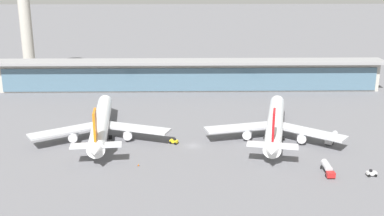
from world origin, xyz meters
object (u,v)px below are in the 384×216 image
object	(u,v)px
safety_cone_alpha	(138,165)
airliner_centre_stand	(275,124)
service_truck_under_wing_yellow	(174,141)
service_truck_near_nose_white	(332,137)
service_truck_by_tail_red	(327,168)
control_tower	(24,11)
airliner_left_stand	(101,124)
service_truck_mid_apron_white	(371,173)

from	to	relation	value
safety_cone_alpha	airliner_centre_stand	bearing A→B (deg)	27.24
airliner_centre_stand	safety_cone_alpha	bearing A→B (deg)	-152.76
service_truck_under_wing_yellow	safety_cone_alpha	distance (m)	21.65
service_truck_near_nose_white	service_truck_by_tail_red	distance (m)	27.70
airliner_centre_stand	control_tower	distance (m)	159.75
airliner_centre_stand	control_tower	size ratio (longest dim) A/B	0.99
airliner_left_stand	service_truck_under_wing_yellow	xyz separation A→B (m)	(25.97, -6.30, -4.49)
service_truck_near_nose_white	service_truck_by_tail_red	xyz separation A→B (m)	(-9.16, -26.14, 0.00)
airliner_left_stand	airliner_centre_stand	xyz separation A→B (m)	(61.78, -1.29, 0.00)
service_truck_near_nose_white	control_tower	bearing A→B (deg)	142.04
safety_cone_alpha	service_truck_by_tail_red	bearing A→B (deg)	-6.25
service_truck_near_nose_white	service_truck_under_wing_yellow	xyz separation A→B (m)	(-55.30, -1.05, -0.83)
airliner_left_stand	airliner_centre_stand	size ratio (longest dim) A/B	1.01
airliner_centre_stand	service_truck_under_wing_yellow	xyz separation A→B (m)	(-35.81, -5.01, -4.49)
service_truck_under_wing_yellow	service_truck_mid_apron_white	size ratio (longest dim) A/B	1.14
airliner_left_stand	service_truck_mid_apron_white	size ratio (longest dim) A/B	21.88
control_tower	service_truck_mid_apron_white	bearing A→B (deg)	-43.97
airliner_centre_stand	service_truck_by_tail_red	size ratio (longest dim) A/B	7.34
service_truck_under_wing_yellow	service_truck_near_nose_white	bearing A→B (deg)	1.09
service_truck_mid_apron_white	service_truck_by_tail_red	distance (m)	12.61
airliner_centre_stand	service_truck_mid_apron_white	bearing A→B (deg)	-55.02
service_truck_mid_apron_white	service_truck_by_tail_red	bearing A→B (deg)	169.31
airliner_left_stand	service_truck_near_nose_white	xyz separation A→B (m)	(81.27, -5.25, -3.66)
airliner_left_stand	safety_cone_alpha	distance (m)	29.93
service_truck_under_wing_yellow	service_truck_by_tail_red	xyz separation A→B (m)	(46.14, -25.09, 0.83)
airliner_centre_stand	control_tower	xyz separation A→B (m)	(-118.08, 103.37, 29.81)
airliner_left_stand	control_tower	bearing A→B (deg)	118.88
service_truck_near_nose_white	service_truck_mid_apron_white	world-z (taller)	service_truck_near_nose_white
control_tower	safety_cone_alpha	xyz separation A→B (m)	(71.68, -127.27, -34.86)
airliner_centre_stand	control_tower	world-z (taller)	control_tower
service_truck_near_nose_white	safety_cone_alpha	size ratio (longest dim) A/B	12.10
service_truck_mid_apron_white	service_truck_under_wing_yellow	bearing A→B (deg)	154.88
airliner_left_stand	service_truck_near_nose_white	bearing A→B (deg)	-3.70
service_truck_near_nose_white	service_truck_by_tail_red	world-z (taller)	same
airliner_left_stand	service_truck_under_wing_yellow	distance (m)	27.10
airliner_centre_stand	safety_cone_alpha	distance (m)	52.44
control_tower	airliner_centre_stand	bearing A→B (deg)	-41.20
airliner_centre_stand	service_truck_near_nose_white	world-z (taller)	airliner_centre_stand
service_truck_near_nose_white	service_truck_under_wing_yellow	distance (m)	55.32
airliner_centre_stand	service_truck_under_wing_yellow	bearing A→B (deg)	-172.03
service_truck_under_wing_yellow	service_truck_mid_apron_white	distance (m)	64.62
service_truck_under_wing_yellow	service_truck_mid_apron_white	bearing A→B (deg)	-25.12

